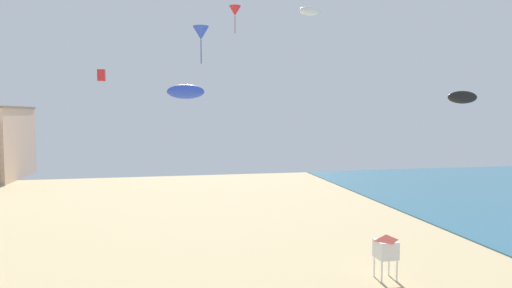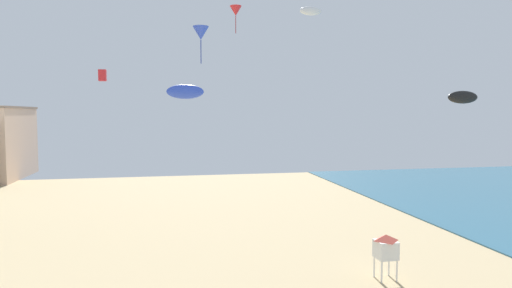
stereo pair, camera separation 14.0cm
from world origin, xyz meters
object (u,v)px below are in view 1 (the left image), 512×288
at_px(lifeguard_stand, 386,247).
at_px(kite_blue_parafoil, 186,92).
at_px(kite_red_delta_2, 235,11).
at_px(kite_black_parafoil, 462,97).
at_px(kite_white_parafoil, 310,11).
at_px(kite_blue_delta, 201,33).
at_px(kite_red_box_2, 101,75).

relative_size(lifeguard_stand, kite_blue_parafoil, 1.45).
xyz_separation_m(lifeguard_stand, kite_red_delta_2, (-5.98, 15.99, 16.21)).
bearing_deg(lifeguard_stand, kite_red_delta_2, 93.45).
height_order(lifeguard_stand, kite_blue_parafoil, kite_blue_parafoil).
xyz_separation_m(kite_black_parafoil, kite_blue_parafoil, (-15.13, -0.53, 0.14)).
bearing_deg(kite_white_parafoil, kite_black_parafoil, -80.35).
xyz_separation_m(kite_black_parafoil, kite_blue_delta, (-14.06, 3.67, 3.63)).
relative_size(lifeguard_stand, kite_red_delta_2, 1.10).
height_order(kite_black_parafoil, kite_blue_delta, kite_blue_delta).
distance_m(lifeguard_stand, kite_black_parafoil, 9.31).
bearing_deg(kite_red_delta_2, kite_black_parafoil, -58.65).
relative_size(kite_black_parafoil, kite_blue_parafoil, 1.03).
height_order(lifeguard_stand, kite_black_parafoil, kite_black_parafoil).
height_order(kite_red_delta_2, kite_red_box_2, kite_red_delta_2).
bearing_deg(kite_blue_delta, kite_blue_parafoil, -104.33).
bearing_deg(kite_black_parafoil, kite_white_parafoil, 99.65).
xyz_separation_m(kite_black_parafoil, kite_white_parafoil, (-3.00, 17.66, 8.43)).
xyz_separation_m(kite_red_delta_2, kite_black_parafoil, (10.09, -16.56, -7.88)).
bearing_deg(kite_red_box_2, kite_blue_parafoil, -72.30).
bearing_deg(kite_red_delta_2, kite_white_parafoil, 8.77).
bearing_deg(kite_blue_parafoil, lifeguard_stand, 5.70).
height_order(lifeguard_stand, kite_blue_delta, kite_blue_delta).
bearing_deg(kite_red_box_2, kite_white_parafoil, -5.89).
relative_size(kite_red_box_2, kite_white_parafoil, 0.48).
xyz_separation_m(kite_red_delta_2, kite_blue_parafoil, (-5.04, -17.09, -7.74)).
relative_size(lifeguard_stand, kite_blue_delta, 1.23).
distance_m(kite_blue_delta, kite_red_box_2, 17.61).
xyz_separation_m(lifeguard_stand, kite_red_box_2, (-17.44, 19.00, 10.79)).
bearing_deg(kite_black_parafoil, kite_blue_delta, 165.36).
bearing_deg(kite_white_parafoil, kite_red_box_2, 174.11).
distance_m(kite_black_parafoil, kite_blue_parafoil, 15.14).
bearing_deg(kite_red_delta_2, lifeguard_stand, -69.50).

